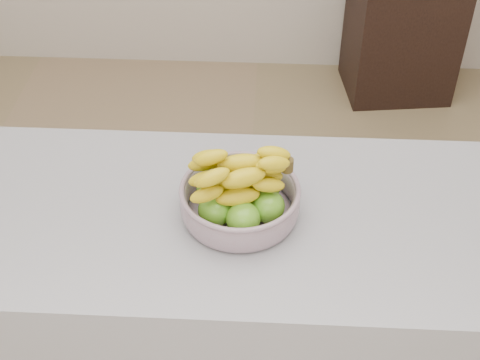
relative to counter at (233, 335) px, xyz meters
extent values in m
cube|color=gray|center=(0.00, 0.00, 0.00)|extent=(2.00, 0.60, 0.90)
cube|color=black|center=(0.73, 1.97, 0.01)|extent=(0.55, 0.47, 0.91)
cylinder|color=#ABBDCD|center=(0.02, 0.00, 0.46)|extent=(0.23, 0.23, 0.01)
torus|color=#ABBDCD|center=(0.02, 0.00, 0.52)|extent=(0.27, 0.27, 0.01)
sphere|color=#5A9C1B|center=(0.03, -0.07, 0.50)|extent=(0.07, 0.07, 0.07)
sphere|color=#5A9C1B|center=(0.08, -0.02, 0.50)|extent=(0.07, 0.07, 0.07)
sphere|color=#5A9C1B|center=(0.07, 0.04, 0.50)|extent=(0.07, 0.07, 0.07)
sphere|color=#5A9C1B|center=(0.01, 0.07, 0.50)|extent=(0.07, 0.07, 0.07)
sphere|color=#5A9C1B|center=(-0.04, 0.02, 0.50)|extent=(0.07, 0.07, 0.07)
sphere|color=#5A9C1B|center=(-0.03, -0.04, 0.50)|extent=(0.07, 0.07, 0.07)
ellipsoid|color=yellow|center=(0.02, -0.04, 0.54)|extent=(0.17, 0.08, 0.04)
ellipsoid|color=yellow|center=(0.01, 0.00, 0.54)|extent=(0.17, 0.06, 0.04)
ellipsoid|color=yellow|center=(0.00, 0.04, 0.54)|extent=(0.17, 0.04, 0.04)
ellipsoid|color=yellow|center=(0.02, -0.02, 0.57)|extent=(0.17, 0.09, 0.04)
ellipsoid|color=yellow|center=(0.01, 0.02, 0.57)|extent=(0.17, 0.05, 0.04)
ellipsoid|color=yellow|center=(0.02, 0.00, 0.60)|extent=(0.17, 0.06, 0.04)
ellipsoid|color=yellow|center=(0.03, -0.04, 0.59)|extent=(0.17, 0.10, 0.04)
cylinder|color=#463816|center=(0.12, 0.02, 0.58)|extent=(0.03, 0.03, 0.03)
camera|label=1|loc=(0.08, -1.09, 1.49)|focal=50.00mm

